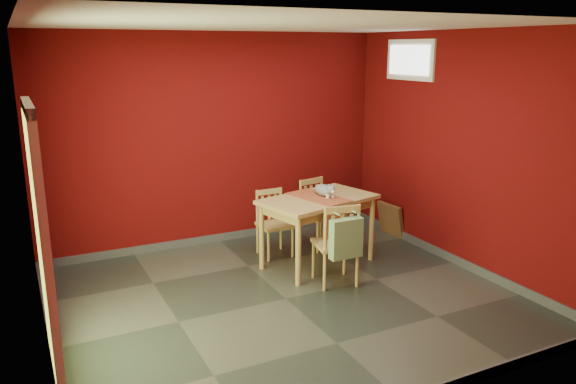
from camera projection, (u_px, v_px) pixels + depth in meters
name	position (u px, v px, depth m)	size (l,w,h in m)	color
ground	(286.00, 299.00, 5.75)	(4.50, 4.50, 0.00)	#2D342D
room_shell	(286.00, 294.00, 5.74)	(4.50, 4.50, 4.50)	#540809
doorway	(41.00, 238.00, 4.16)	(0.06, 1.01, 2.13)	#B7D838
window	(410.00, 60.00, 7.00)	(0.05, 0.90, 0.50)	white
outlet_plate	(324.00, 205.00, 8.09)	(0.08, 0.01, 0.12)	silver
dining_table	(318.00, 206.00, 6.50)	(1.46, 1.06, 0.82)	tan
table_runner	(324.00, 205.00, 6.38)	(0.55, 0.85, 0.39)	brown
chair_far_left	(273.00, 222.00, 6.90)	(0.38, 0.38, 0.81)	tan
chair_far_right	(318.00, 212.00, 7.20)	(0.47, 0.47, 0.87)	tan
chair_near	(337.00, 243.00, 6.01)	(0.50, 0.50, 0.92)	tan
tote_bag	(346.00, 238.00, 5.78)	(0.35, 0.20, 0.49)	#739D64
cat	(324.00, 188.00, 6.54)	(0.19, 0.37, 0.18)	slate
picture_frame	(391.00, 219.00, 7.67)	(0.18, 0.45, 0.44)	brown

